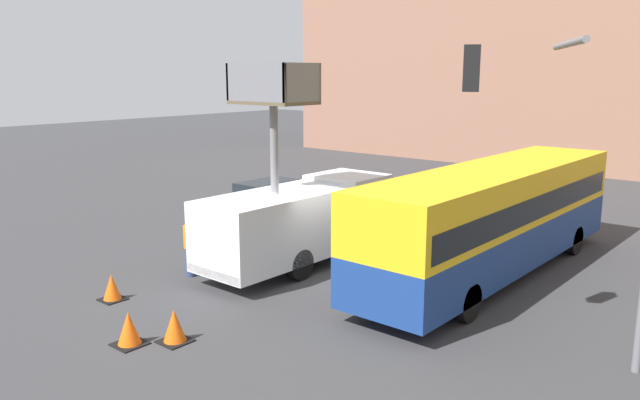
# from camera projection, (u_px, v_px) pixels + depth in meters

# --- Properties ---
(ground_plane) EXTENTS (120.00, 120.00, 0.00)m
(ground_plane) POSITION_uv_depth(u_px,v_px,m) (322.00, 274.00, 18.64)
(ground_plane) COLOR #38383A
(building_backdrop_far) EXTENTS (44.00, 10.00, 18.20)m
(building_backdrop_far) POSITION_uv_depth(u_px,v_px,m) (624.00, 19.00, 38.19)
(building_backdrop_far) COLOR #936651
(building_backdrop_far) RESTS_ON ground_plane
(utility_truck) EXTENTS (2.30, 6.98, 6.18)m
(utility_truck) POSITION_uv_depth(u_px,v_px,m) (300.00, 217.00, 19.29)
(utility_truck) COLOR white
(utility_truck) RESTS_ON ground_plane
(city_bus) EXTENTS (2.56, 12.06, 3.23)m
(city_bus) POSITION_uv_depth(u_px,v_px,m) (495.00, 213.00, 18.27)
(city_bus) COLOR navy
(city_bus) RESTS_ON ground_plane
(traffic_light_pole) EXTENTS (3.42, 3.18, 6.75)m
(traffic_light_pole) POSITION_uv_depth(u_px,v_px,m) (592.00, 146.00, 11.95)
(traffic_light_pole) COLOR slate
(traffic_light_pole) RESTS_ON ground_plane
(road_worker_near_truck) EXTENTS (0.38, 0.38, 1.88)m
(road_worker_near_truck) POSITION_uv_depth(u_px,v_px,m) (190.00, 245.00, 18.33)
(road_worker_near_truck) COLOR navy
(road_worker_near_truck) RESTS_ON ground_plane
(road_worker_directing) EXTENTS (0.38, 0.38, 1.83)m
(road_worker_directing) POSITION_uv_depth(u_px,v_px,m) (428.00, 247.00, 18.25)
(road_worker_directing) COLOR navy
(road_worker_directing) RESTS_ON ground_plane
(traffic_cone_near_truck) EXTENTS (0.62, 0.62, 0.70)m
(traffic_cone_near_truck) POSITION_uv_depth(u_px,v_px,m) (112.00, 288.00, 16.48)
(traffic_cone_near_truck) COLOR black
(traffic_cone_near_truck) RESTS_ON ground_plane
(traffic_cone_mid_road) EXTENTS (0.67, 0.67, 0.76)m
(traffic_cone_mid_road) POSITION_uv_depth(u_px,v_px,m) (129.00, 329.00, 13.76)
(traffic_cone_mid_road) COLOR black
(traffic_cone_mid_road) RESTS_ON ground_plane
(traffic_cone_far_side) EXTENTS (0.66, 0.66, 0.76)m
(traffic_cone_far_side) POSITION_uv_depth(u_px,v_px,m) (174.00, 327.00, 13.91)
(traffic_cone_far_side) COLOR black
(traffic_cone_far_side) RESTS_ON ground_plane
(parked_car_curbside) EXTENTS (1.70, 4.75, 1.35)m
(parked_car_curbside) POSITION_uv_depth(u_px,v_px,m) (270.00, 196.00, 26.93)
(parked_car_curbside) COLOR silver
(parked_car_curbside) RESTS_ON ground_plane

